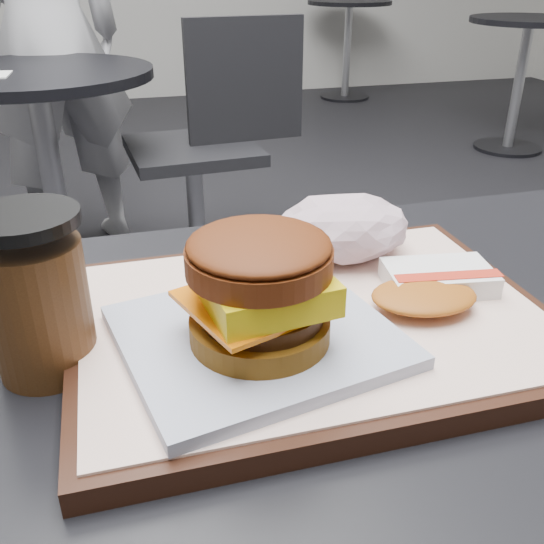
{
  "coord_description": "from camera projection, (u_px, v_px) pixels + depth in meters",
  "views": [
    {
      "loc": [
        -0.16,
        -0.34,
        1.04
      ],
      "look_at": [
        -0.06,
        0.05,
        0.83
      ],
      "focal_mm": 40.0,
      "sensor_mm": 36.0,
      "label": 1
    }
  ],
  "objects": [
    {
      "name": "hash_brown",
      "position": [
        432.0,
        286.0,
        0.5
      ],
      "size": [
        0.12,
        0.1,
        0.02
      ],
      "color": "white",
      "rests_on": "serving_tray"
    },
    {
      "name": "coffee_cup",
      "position": [
        38.0,
        301.0,
        0.43
      ],
      "size": [
        0.08,
        0.08,
        0.12
      ],
      "color": "#3F220F",
      "rests_on": "customer_table"
    },
    {
      "name": "neighbor_table",
      "position": [
        45.0,
        136.0,
        1.88
      ],
      "size": [
        0.7,
        0.7,
        0.75
      ],
      "color": "black",
      "rests_on": "ground"
    },
    {
      "name": "bg_table_near",
      "position": [
        524.0,
        53.0,
        3.46
      ],
      "size": [
        0.66,
        0.66,
        0.75
      ],
      "color": "black",
      "rests_on": "ground"
    },
    {
      "name": "neighbor_chair",
      "position": [
        211.0,
        134.0,
        2.06
      ],
      "size": [
        0.62,
        0.45,
        0.88
      ],
      "color": "#9F9FA4",
      "rests_on": "ground"
    },
    {
      "name": "serving_tray",
      "position": [
        311.0,
        322.0,
        0.49
      ],
      "size": [
        0.38,
        0.28,
        0.02
      ],
      "color": "black",
      "rests_on": "customer_table"
    },
    {
      "name": "bg_table_far",
      "position": [
        348.0,
        26.0,
        4.82
      ],
      "size": [
        0.66,
        0.66,
        0.75
      ],
      "color": "black",
      "rests_on": "ground"
    },
    {
      "name": "customer_table",
      "position": [
        349.0,
        537.0,
        0.54
      ],
      "size": [
        0.8,
        0.6,
        0.77
      ],
      "color": "#A5A5AA",
      "rests_on": "ground"
    },
    {
      "name": "patron",
      "position": [
        46.0,
        34.0,
        2.13
      ],
      "size": [
        0.68,
        0.56,
        1.61
      ],
      "primitive_type": "imported",
      "rotation": [
        0.0,
        0.0,
        3.49
      ],
      "color": "silver",
      "rests_on": "ground"
    },
    {
      "name": "crumpled_wrapper",
      "position": [
        344.0,
        228.0,
        0.57
      ],
      "size": [
        0.13,
        0.1,
        0.06
      ],
      "primitive_type": null,
      "color": "silver",
      "rests_on": "serving_tray"
    },
    {
      "name": "breakfast_sandwich",
      "position": [
        259.0,
        300.0,
        0.42
      ],
      "size": [
        0.22,
        0.2,
        0.09
      ],
      "color": "silver",
      "rests_on": "serving_tray"
    }
  ]
}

